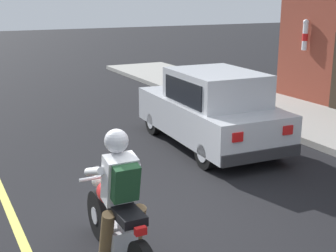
# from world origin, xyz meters

# --- Properties ---
(ground_plane) EXTENTS (80.00, 80.00, 0.00)m
(ground_plane) POSITION_xyz_m (0.00, 0.00, 0.00)
(ground_plane) COLOR black
(sidewalk_curb) EXTENTS (2.60, 22.00, 0.14)m
(sidewalk_curb) POSITION_xyz_m (5.44, 3.00, 0.07)
(sidewalk_curb) COLOR #9E9B93
(sidewalk_curb) RESTS_ON ground
(motorcycle_with_rider) EXTENTS (0.56, 2.02, 1.62)m
(motorcycle_with_rider) POSITION_xyz_m (-0.91, -0.37, 0.68)
(motorcycle_with_rider) COLOR black
(motorcycle_with_rider) RESTS_ON ground
(car_hatchback) EXTENTS (1.82, 3.85, 1.57)m
(car_hatchback) POSITION_xyz_m (2.38, 2.94, 0.77)
(car_hatchback) COLOR black
(car_hatchback) RESTS_ON ground
(traffic_cone) EXTENTS (0.36, 0.36, 0.60)m
(traffic_cone) POSITION_xyz_m (5.29, 5.25, 0.43)
(traffic_cone) COLOR black
(traffic_cone) RESTS_ON sidewalk_curb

